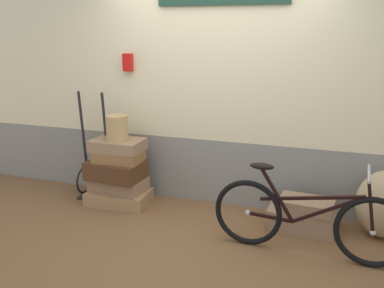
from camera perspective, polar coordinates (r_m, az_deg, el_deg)
name	(u,v)px	position (r m, az deg, el deg)	size (l,w,h in m)	color
ground	(194,233)	(4.42, 0.23, -11.74)	(8.83, 5.20, 0.06)	brown
station_building	(219,85)	(4.79, 3.68, 7.91)	(6.83, 0.74, 2.73)	gray
suitcase_0	(119,197)	(5.08, -9.71, -6.99)	(0.70, 0.44, 0.15)	#9E754C
suitcase_1	(119,183)	(5.06, -9.77, -5.22)	(0.63, 0.39, 0.16)	#937051
suitcase_2	(116,170)	(4.96, -10.16, -3.43)	(0.62, 0.42, 0.21)	#4C2D19
suitcase_3	(119,156)	(4.90, -9.75, -1.60)	(0.53, 0.36, 0.12)	olive
suitcase_4	(118,145)	(4.90, -9.89, -0.13)	(0.57, 0.40, 0.13)	#937051
suitcase_5	(302,218)	(4.54, 14.42, -9.57)	(0.66, 0.42, 0.22)	#937051
suitcase_6	(306,205)	(4.43, 15.03, -7.86)	(0.53, 0.34, 0.12)	#937051
wicker_basket	(117,128)	(4.83, -9.99, 2.14)	(0.24, 0.24, 0.28)	tan
luggage_trolley	(96,173)	(5.30, -12.66, -3.86)	(0.40, 0.39, 1.27)	black
bicycle	(306,219)	(3.95, 15.03, -9.70)	(1.71, 0.46, 0.84)	black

